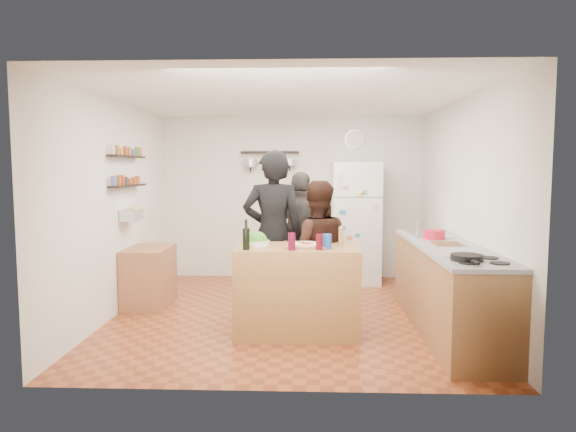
{
  "coord_description": "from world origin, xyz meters",
  "views": [
    {
      "loc": [
        0.23,
        -5.9,
        1.71
      ],
      "look_at": [
        0.0,
        0.1,
        1.15
      ],
      "focal_mm": 32.0,
      "sensor_mm": 36.0,
      "label": 1
    }
  ],
  "objects_px": {
    "person_left": "(273,234)",
    "pepper_mill": "(341,238)",
    "prep_island": "(297,290)",
    "fridge": "(356,223)",
    "wall_clock": "(355,139)",
    "salt_canister": "(327,241)",
    "counter_run": "(447,289)",
    "person_back": "(301,240)",
    "side_table": "(149,276)",
    "wine_bottle": "(246,239)",
    "skillet": "(467,258)",
    "person_center": "(316,252)",
    "salad_bowl": "(257,243)",
    "red_bowl": "(434,234)"
  },
  "relations": [
    {
      "from": "person_left",
      "to": "pepper_mill",
      "type": "bearing_deg",
      "value": 138.45
    },
    {
      "from": "prep_island",
      "to": "fridge",
      "type": "bearing_deg",
      "value": 71.35
    },
    {
      "from": "prep_island",
      "to": "pepper_mill",
      "type": "height_order",
      "value": "pepper_mill"
    },
    {
      "from": "person_left",
      "to": "fridge",
      "type": "relative_size",
      "value": 1.06
    },
    {
      "from": "wall_clock",
      "to": "salt_canister",
      "type": "bearing_deg",
      "value": -100.28
    },
    {
      "from": "counter_run",
      "to": "pepper_mill",
      "type": "bearing_deg",
      "value": -175.28
    },
    {
      "from": "person_back",
      "to": "side_table",
      "type": "xyz_separation_m",
      "value": [
        -1.9,
        -0.04,
        -0.47
      ]
    },
    {
      "from": "wine_bottle",
      "to": "wall_clock",
      "type": "distance_m",
      "value": 3.46
    },
    {
      "from": "skillet",
      "to": "fridge",
      "type": "xyz_separation_m",
      "value": [
        -0.65,
        3.24,
        -0.05
      ]
    },
    {
      "from": "skillet",
      "to": "fridge",
      "type": "distance_m",
      "value": 3.31
    },
    {
      "from": "pepper_mill",
      "to": "skillet",
      "type": "bearing_deg",
      "value": -39.67
    },
    {
      "from": "fridge",
      "to": "wall_clock",
      "type": "distance_m",
      "value": 1.29
    },
    {
      "from": "salt_canister",
      "to": "person_back",
      "type": "relative_size",
      "value": 0.09
    },
    {
      "from": "person_back",
      "to": "counter_run",
      "type": "height_order",
      "value": "person_back"
    },
    {
      "from": "prep_island",
      "to": "side_table",
      "type": "xyz_separation_m",
      "value": [
        -1.87,
        1.01,
        -0.09
      ]
    },
    {
      "from": "salt_canister",
      "to": "person_center",
      "type": "relative_size",
      "value": 0.09
    },
    {
      "from": "person_back",
      "to": "counter_run",
      "type": "xyz_separation_m",
      "value": [
        1.54,
        -0.91,
        -0.38
      ]
    },
    {
      "from": "person_center",
      "to": "counter_run",
      "type": "bearing_deg",
      "value": 165.56
    },
    {
      "from": "prep_island",
      "to": "pepper_mill",
      "type": "bearing_deg",
      "value": 6.34
    },
    {
      "from": "salad_bowl",
      "to": "wine_bottle",
      "type": "xyz_separation_m",
      "value": [
        -0.08,
        -0.27,
        0.08
      ]
    },
    {
      "from": "side_table",
      "to": "salad_bowl",
      "type": "bearing_deg",
      "value": -33.71
    },
    {
      "from": "counter_run",
      "to": "skillet",
      "type": "height_order",
      "value": "skillet"
    },
    {
      "from": "red_bowl",
      "to": "wine_bottle",
      "type": "bearing_deg",
      "value": -158.98
    },
    {
      "from": "pepper_mill",
      "to": "person_back",
      "type": "bearing_deg",
      "value": 112.76
    },
    {
      "from": "person_left",
      "to": "person_center",
      "type": "bearing_deg",
      "value": 153.74
    },
    {
      "from": "salt_canister",
      "to": "person_left",
      "type": "relative_size",
      "value": 0.08
    },
    {
      "from": "counter_run",
      "to": "red_bowl",
      "type": "bearing_deg",
      "value": 96.87
    },
    {
      "from": "wine_bottle",
      "to": "pepper_mill",
      "type": "relative_size",
      "value": 1.31
    },
    {
      "from": "person_left",
      "to": "skillet",
      "type": "height_order",
      "value": "person_left"
    },
    {
      "from": "counter_run",
      "to": "fridge",
      "type": "xyz_separation_m",
      "value": [
        -0.75,
        2.3,
        0.45
      ]
    },
    {
      "from": "fridge",
      "to": "wall_clock",
      "type": "bearing_deg",
      "value": 90.0
    },
    {
      "from": "salt_canister",
      "to": "person_back",
      "type": "bearing_deg",
      "value": 102.98
    },
    {
      "from": "pepper_mill",
      "to": "fridge",
      "type": "xyz_separation_m",
      "value": [
        0.37,
        2.39,
        -0.09
      ]
    },
    {
      "from": "pepper_mill",
      "to": "red_bowl",
      "type": "height_order",
      "value": "pepper_mill"
    },
    {
      "from": "salad_bowl",
      "to": "person_center",
      "type": "bearing_deg",
      "value": 30.88
    },
    {
      "from": "salad_bowl",
      "to": "side_table",
      "type": "xyz_separation_m",
      "value": [
        -1.45,
        0.96,
        -0.57
      ]
    },
    {
      "from": "counter_run",
      "to": "side_table",
      "type": "relative_size",
      "value": 3.29
    },
    {
      "from": "fridge",
      "to": "wall_clock",
      "type": "xyz_separation_m",
      "value": [
        0.0,
        0.33,
        1.25
      ]
    },
    {
      "from": "prep_island",
      "to": "pepper_mill",
      "type": "relative_size",
      "value": 7.75
    },
    {
      "from": "person_left",
      "to": "red_bowl",
      "type": "bearing_deg",
      "value": 174.19
    },
    {
      "from": "prep_island",
      "to": "counter_run",
      "type": "height_order",
      "value": "prep_island"
    },
    {
      "from": "pepper_mill",
      "to": "counter_run",
      "type": "xyz_separation_m",
      "value": [
        1.12,
        0.09,
        -0.54
      ]
    },
    {
      "from": "salt_canister",
      "to": "person_back",
      "type": "height_order",
      "value": "person_back"
    },
    {
      "from": "person_left",
      "to": "fridge",
      "type": "distance_m",
      "value": 2.13
    },
    {
      "from": "wall_clock",
      "to": "person_center",
      "type": "bearing_deg",
      "value": -104.84
    },
    {
      "from": "side_table",
      "to": "prep_island",
      "type": "bearing_deg",
      "value": -28.53
    },
    {
      "from": "person_left",
      "to": "counter_run",
      "type": "height_order",
      "value": "person_left"
    },
    {
      "from": "counter_run",
      "to": "skillet",
      "type": "bearing_deg",
      "value": -96.06
    },
    {
      "from": "red_bowl",
      "to": "wall_clock",
      "type": "height_order",
      "value": "wall_clock"
    },
    {
      "from": "salt_canister",
      "to": "person_center",
      "type": "xyz_separation_m",
      "value": [
        -0.1,
        0.54,
        -0.19
      ]
    }
  ]
}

